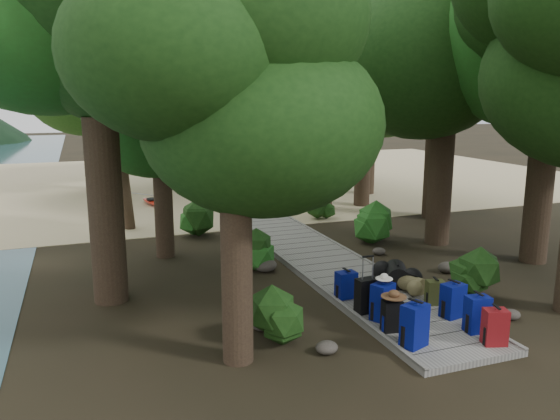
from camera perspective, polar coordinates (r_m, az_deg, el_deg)
name	(u,v)px	position (r m, az deg, el deg)	size (l,w,h in m)	color
ground	(338,273)	(13.36, 6.07, -6.56)	(120.00, 120.00, 0.00)	black
sand_beach	(199,180)	(28.24, -8.42, 3.10)	(40.00, 22.00, 0.02)	tan
boardwalk	(321,259)	(14.20, 4.29, -5.16)	(2.00, 12.00, 0.12)	gray
backpack_left_a	(415,323)	(9.44, 13.88, -11.40)	(0.43, 0.30, 0.81)	navy
backpack_left_b	(392,314)	(9.96, 11.63, -10.61)	(0.34, 0.24, 0.62)	black
backpack_left_c	(383,299)	(10.39, 10.66, -9.17)	(0.42, 0.30, 0.77)	navy
backpack_left_d	(346,283)	(11.37, 6.93, -7.62)	(0.40, 0.29, 0.61)	navy
backpack_right_a	(495,325)	(9.93, 21.56, -11.12)	(0.38, 0.27, 0.68)	maroon
backpack_right_b	(477,312)	(10.30, 19.93, -10.01)	(0.40, 0.28, 0.72)	navy
backpack_right_c	(453,299)	(10.83, 17.62, -8.82)	(0.42, 0.30, 0.71)	navy
backpack_right_d	(435,291)	(11.40, 15.91, -8.15)	(0.35, 0.25, 0.53)	#3D4018
duffel_right_khaki	(412,284)	(11.98, 13.62, -7.52)	(0.35, 0.53, 0.35)	olive
duffel_right_black	(397,274)	(12.32, 12.09, -6.59)	(0.48, 0.76, 0.48)	black
suitcase_on_boardwalk	(367,295)	(10.68, 9.06, -8.80)	(0.43, 0.24, 0.67)	black
lone_suitcase_on_sand	(249,198)	(20.85, -3.26, 1.23)	(0.47, 0.27, 0.74)	black
hat_brown	(394,293)	(9.85, 11.82, -8.50)	(0.45, 0.45, 0.13)	#51351E
hat_white	(384,276)	(10.28, 10.84, -6.79)	(0.32, 0.32, 0.11)	silver
kayak	(153,201)	(21.90, -13.14, 0.95)	(0.79, 3.61, 0.36)	#AC1C0E
sun_lounger	(317,189)	(23.47, 3.84, 2.19)	(0.57, 1.76, 0.57)	silver
tree_right_b	(551,73)	(15.09, 26.44, 12.70)	(5.31, 5.31, 9.49)	black
tree_right_c	(447,69)	(16.06, 17.04, 13.92)	(5.70, 5.70, 9.86)	black
tree_right_d	(444,39)	(19.71, 16.78, 16.77)	(6.63, 6.63, 12.15)	black
tree_right_e	(365,92)	(21.25, 8.86, 12.05)	(4.83, 4.83, 8.70)	black
tree_right_f	(370,78)	(24.03, 9.34, 13.46)	(5.56, 5.56, 9.94)	black
tree_left_a	(235,141)	(8.19, -4.76, 7.19)	(4.24, 4.24, 7.07)	black
tree_left_b	(96,53)	(11.39, -18.71, 15.25)	(5.55, 5.55, 9.99)	black
tree_left_c	(160,124)	(14.38, -12.44, 8.77)	(4.03, 4.03, 7.01)	black
tree_back_a	(174,86)	(26.91, -11.05, 12.63)	(5.44, 5.44, 9.41)	black
tree_back_b	(235,88)	(28.82, -4.74, 12.58)	(5.19, 5.19, 9.27)	black
tree_back_c	(297,101)	(28.73, 1.80, 11.30)	(4.41, 4.41, 7.95)	black
tree_back_d	(87,95)	(26.20, -19.55, 11.23)	(5.10, 5.10, 8.51)	black
palm_right_a	(331,109)	(19.81, 5.32, 10.44)	(4.40, 4.40, 7.51)	#103A12
palm_right_b	(335,89)	(25.46, 5.73, 12.49)	(4.71, 4.71, 9.09)	#103A12
palm_right_c	(265,104)	(25.80, -1.61, 11.04)	(4.87, 4.87, 7.75)	#103A12
palm_left_a	(115,112)	(17.70, -16.87, 9.75)	(4.68, 4.68, 7.44)	#103A12
rock_left_a	(327,347)	(9.35, 4.91, -14.12)	(0.38, 0.34, 0.21)	#4C473F
rock_left_b	(263,324)	(10.17, -1.83, -11.84)	(0.41, 0.37, 0.22)	#4C473F
rock_left_c	(265,265)	(13.37, -1.54, -5.79)	(0.56, 0.51, 0.31)	#4C473F
rock_left_d	(229,251)	(14.89, -5.34, -4.31)	(0.27, 0.25, 0.15)	#4C473F
rock_right_a	(511,314)	(11.51, 23.01, -10.02)	(0.35, 0.32, 0.19)	#4C473F
rock_right_b	(448,267)	(13.88, 17.12, -5.75)	(0.48, 0.43, 0.26)	#4C473F
rock_right_c	(379,251)	(15.00, 10.30, -4.25)	(0.35, 0.32, 0.19)	#4C473F
shrub_left_a	(278,318)	(9.54, -0.20, -11.27)	(1.00, 1.00, 0.90)	#215419
shrub_left_b	(251,250)	(13.58, -3.07, -4.18)	(1.02, 1.02, 0.92)	#215419
shrub_left_c	(196,217)	(16.89, -8.80, -0.71)	(1.29, 1.29, 1.16)	#215419
shrub_right_a	(466,273)	(12.29, 18.88, -6.29)	(1.13, 1.13, 1.02)	#215419
shrub_right_b	(374,223)	(16.11, 9.79, -1.38)	(1.27, 1.27, 1.14)	#215419
shrub_right_c	(321,208)	(19.02, 4.28, 0.26)	(0.90, 0.90, 0.81)	#215419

